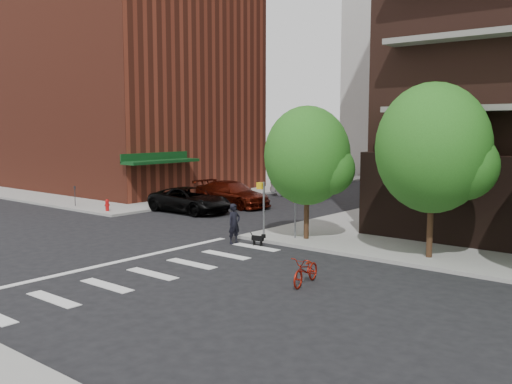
{
  "coord_description": "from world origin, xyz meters",
  "views": [
    {
      "loc": [
        18.97,
        -13.33,
        5.42
      ],
      "look_at": [
        3.0,
        6.0,
        2.5
      ],
      "focal_mm": 40.0,
      "sensor_mm": 36.0,
      "label": 1
    }
  ],
  "objects": [
    {
      "name": "sidewalk_nw",
      "position": [
        -24.5,
        23.5,
        0.07
      ],
      "size": [
        31.0,
        33.0,
        0.15
      ],
      "primitive_type": "cube",
      "color": "gray",
      "rests_on": "ground"
    },
    {
      "name": "parked_car_black",
      "position": [
        -6.78,
        11.33,
        0.79
      ],
      "size": [
        2.64,
        5.69,
        1.58
      ],
      "primitive_type": "imported",
      "rotation": [
        0.0,
        0.0,
        1.57
      ],
      "color": "black",
      "rests_on": "ground"
    },
    {
      "name": "crosswalk",
      "position": [
        2.21,
        -0.0,
        0.01
      ],
      "size": [
        3.85,
        13.0,
        0.01
      ],
      "color": "silver",
      "rests_on": "ground"
    },
    {
      "name": "pedestrian_signal",
      "position": [
        2.32,
        7.92,
        1.85
      ],
      "size": [
        2.18,
        0.67,
        2.6
      ],
      "color": "slate",
      "rests_on": "sidewalk_ne"
    },
    {
      "name": "ground",
      "position": [
        0.0,
        0.0,
        0.0
      ],
      "size": [
        120.0,
        120.0,
        0.0
      ],
      "primitive_type": "plane",
      "color": "black",
      "rests_on": "ground"
    },
    {
      "name": "fire_hydrant",
      "position": [
        -10.5,
        7.8,
        0.55
      ],
      "size": [
        0.24,
        0.24,
        0.73
      ],
      "color": "#A50C0C",
      "rests_on": "sidewalk_nw"
    },
    {
      "name": "parked_car_maroon",
      "position": [
        -6.53,
        14.99,
        0.85
      ],
      "size": [
        2.67,
        5.96,
        1.7
      ],
      "primitive_type": "imported",
      "rotation": [
        0.0,
        0.0,
        1.52
      ],
      "color": "#480F07",
      "rests_on": "ground"
    },
    {
      "name": "tree_b",
      "position": [
        10.0,
        8.5,
        4.54
      ],
      "size": [
        4.5,
        4.5,
        6.65
      ],
      "color": "#301E11",
      "rests_on": "sidewalk_ne"
    },
    {
      "name": "parked_car_silver",
      "position": [
        -5.88,
        22.07,
        0.78
      ],
      "size": [
        1.78,
        4.76,
        1.55
      ],
      "primitive_type": "imported",
      "rotation": [
        0.0,
        0.0,
        1.54
      ],
      "color": "gray",
      "rests_on": "ground"
    },
    {
      "name": "scooter",
      "position": [
        8.16,
        2.45,
        0.5
      ],
      "size": [
        1.02,
        1.99,
        1.0
      ],
      "primitive_type": "imported",
      "rotation": [
        0.0,
        0.0,
        0.19
      ],
      "color": "#99190C",
      "rests_on": "ground"
    },
    {
      "name": "dog",
      "position": [
        2.91,
        6.27,
        0.36
      ],
      "size": [
        0.68,
        0.28,
        0.57
      ],
      "rotation": [
        0.0,
        0.0,
        0.18
      ],
      "color": "black",
      "rests_on": "ground"
    },
    {
      "name": "parking_meter",
      "position": [
        -14.0,
        7.8,
        0.96
      ],
      "size": [
        0.1,
        0.08,
        1.32
      ],
      "color": "black",
      "rests_on": "sidewalk_nw"
    },
    {
      "name": "tree_a",
      "position": [
        4.0,
        8.5,
        4.04
      ],
      "size": [
        4.0,
        4.0,
        5.9
      ],
      "color": "#301E11",
      "rests_on": "sidewalk_ne"
    },
    {
      "name": "midrise_nw",
      "position": [
        -22.0,
        18.0,
        10.15
      ],
      "size": [
        21.4,
        15.5,
        20.0
      ],
      "color": "maroon",
      "rests_on": "sidewalk_nw"
    },
    {
      "name": "dog_walker",
      "position": [
        1.7,
        6.0,
        0.93
      ],
      "size": [
        0.72,
        0.51,
        1.86
      ],
      "primitive_type": "imported",
      "rotation": [
        0.0,
        0.0,
        1.48
      ],
      "color": "black",
      "rests_on": "ground"
    }
  ]
}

